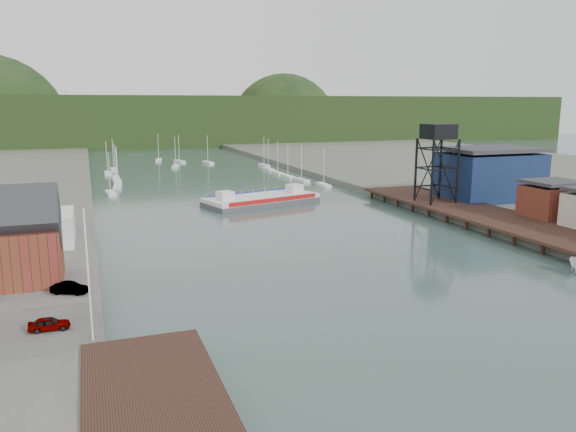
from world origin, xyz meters
TOP-DOWN VIEW (x-y plane):
  - ground at (0.00, 0.00)m, footprint 600.00×600.00m
  - east_land at (92.00, 80.00)m, footprint 120.00×400.00m
  - west_quay at (-40.00, 20.00)m, footprint 16.00×80.00m
  - west_stage at (-29.00, 0.00)m, footprint 10.00×18.00m
  - east_pier at (37.00, 45.00)m, footprint 14.00×70.00m
  - harbor_building at (-42.00, 30.00)m, footprint 12.20×8.20m
  - white_shed at (-44.00, 50.00)m, footprint 18.00×12.00m
  - flagpole at (-33.00, 10.00)m, footprint 0.16×0.16m
  - lift_tower at (35.00, 58.00)m, footprint 6.50×6.50m
  - blue_shed at (50.00, 60.00)m, footprint 20.50×14.50m
  - marina_sailboats at (0.08, 138.46)m, footprint 57.71×92.65m
  - distant_hills at (-3.98, 301.35)m, footprint 500.00×120.00m
  - chain_ferry at (3.83, 79.30)m, footprint 27.44×16.89m
  - car_west_a at (-36.76, 13.84)m, footprint 3.71×1.55m
  - car_west_b at (-35.18, 24.00)m, footprint 4.23×3.00m

SIDE VIEW (x-z plane):
  - ground at x=0.00m, z-range 0.00..0.00m
  - east_land at x=92.00m, z-range -1.60..1.60m
  - marina_sailboats at x=0.08m, z-range -0.10..0.80m
  - west_quay at x=-40.00m, z-range 0.00..1.60m
  - west_stage at x=-29.00m, z-range 0.00..1.80m
  - chain_ferry at x=3.83m, z-range -0.79..2.90m
  - east_pier at x=37.00m, z-range 0.67..3.12m
  - car_west_a at x=-36.76m, z-range 1.60..2.85m
  - car_west_b at x=-35.18m, z-range 1.60..2.92m
  - white_shed at x=-44.00m, z-range 1.60..6.10m
  - harbor_building at x=-42.00m, z-range 1.64..10.54m
  - blue_shed at x=50.00m, z-range 1.41..12.71m
  - flagpole at x=-33.00m, z-range 1.60..13.60m
  - distant_hills at x=-3.98m, z-range -29.62..50.38m
  - lift_tower at x=35.00m, z-range 7.65..23.65m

